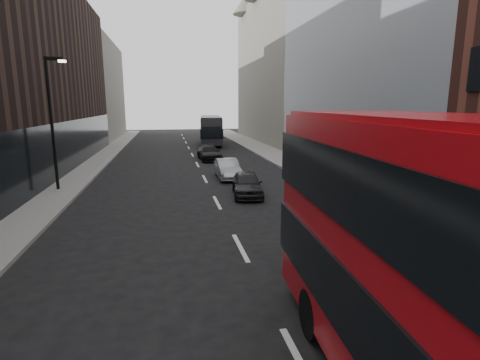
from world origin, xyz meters
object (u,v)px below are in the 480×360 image
car_b (227,169)px  car_c (209,153)px  car_a (247,184)px  street_lamp (53,115)px  grey_bus (211,129)px

car_b → car_c: (-0.25, 8.37, -0.02)m
car_a → street_lamp: bearing=171.4°
car_a → car_b: 4.83m
street_lamp → grey_bus: street_lamp is taller
street_lamp → car_a: street_lamp is taller
car_a → car_c: car_a is taller
street_lamp → car_c: bearing=47.7°
street_lamp → grey_bus: bearing=64.4°
car_b → car_c: bearing=91.4°
grey_bus → car_b: size_ratio=2.76×
car_c → car_b: bearing=-91.4°
street_lamp → car_a: size_ratio=1.88×
grey_bus → car_a: size_ratio=2.83×
street_lamp → car_c: (9.45, 10.37, -3.57)m
street_lamp → car_c: size_ratio=1.66×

